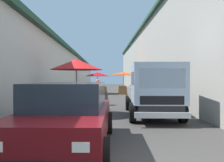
# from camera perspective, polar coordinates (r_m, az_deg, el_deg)

# --- Properties ---
(ground) EXTENTS (90.00, 90.00, 0.00)m
(ground) POSITION_cam_1_polar(r_m,az_deg,el_deg) (16.32, -0.53, -4.81)
(ground) COLOR #3D3A38
(building_left_whitewash) EXTENTS (49.80, 7.50, 3.97)m
(building_left_whitewash) POSITION_cam_1_polar(r_m,az_deg,el_deg) (19.57, -20.82, 1.90)
(building_left_whitewash) COLOR beige
(building_left_whitewash) RESTS_ON ground
(building_right_concrete) EXTENTS (49.80, 7.50, 6.60)m
(building_right_concrete) POSITION_cam_1_polar(r_m,az_deg,el_deg) (19.88, 19.22, 5.68)
(building_right_concrete) COLOR #A39E93
(building_right_concrete) RESTS_ON ground
(fruit_stall_mid_lane) EXTENTS (2.63, 2.63, 2.28)m
(fruit_stall_mid_lane) POSITION_cam_1_polar(r_m,az_deg,el_deg) (22.43, -3.78, 1.36)
(fruit_stall_mid_lane) COLOR #9E9EA3
(fruit_stall_mid_lane) RESTS_ON ground
(fruit_stall_near_left) EXTENTS (2.22, 2.22, 2.45)m
(fruit_stall_near_left) POSITION_cam_1_polar(r_m,az_deg,el_deg) (9.52, -9.41, 2.27)
(fruit_stall_near_left) COLOR #9E9EA3
(fruit_stall_near_left) RESTS_ON ground
(fruit_stall_far_right) EXTENTS (2.72, 2.72, 2.29)m
(fruit_stall_far_right) POSITION_cam_1_polar(r_m,az_deg,el_deg) (21.86, 2.98, 1.17)
(fruit_stall_far_right) COLOR #9E9EA3
(fruit_stall_far_right) RESTS_ON ground
(hatchback_car) EXTENTS (3.98, 2.06, 1.45)m
(hatchback_car) POSITION_cam_1_polar(r_m,az_deg,el_deg) (5.07, -11.23, -8.58)
(hatchback_car) COLOR #600F14
(hatchback_car) RESTS_ON ground
(delivery_truck) EXTENTS (5.00, 2.17, 2.08)m
(delivery_truck) POSITION_cam_1_polar(r_m,az_deg,el_deg) (8.53, 10.90, -2.79)
(delivery_truck) COLOR black
(delivery_truck) RESTS_ON ground
(vendor_by_crates) EXTENTS (0.61, 0.23, 1.51)m
(vendor_by_crates) POSITION_cam_1_polar(r_m,az_deg,el_deg) (12.84, -3.72, -2.46)
(vendor_by_crates) COLOR #232328
(vendor_by_crates) RESTS_ON ground
(parked_scooter) EXTENTS (1.65, 0.63, 1.14)m
(parked_scooter) POSITION_cam_1_polar(r_m,az_deg,el_deg) (12.36, -11.40, -4.48)
(parked_scooter) COLOR black
(parked_scooter) RESTS_ON ground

